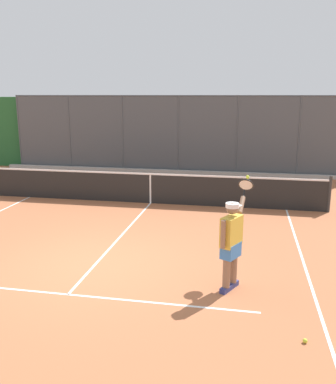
# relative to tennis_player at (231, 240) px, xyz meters

# --- Properties ---
(ground_plane) EXTENTS (60.00, 60.00, 0.00)m
(ground_plane) POSITION_rel_tennis_player_xyz_m (2.72, -0.58, -0.91)
(ground_plane) COLOR #A8603D
(court_line_markings) EXTENTS (8.35, 11.32, 0.01)m
(court_line_markings) POSITION_rel_tennis_player_xyz_m (2.72, 0.98, -0.91)
(court_line_markings) COLOR white
(court_line_markings) RESTS_ON ground
(fence_backdrop) EXTENTS (17.91, 1.37, 3.32)m
(fence_backdrop) POSITION_rel_tennis_player_xyz_m (2.72, -11.36, 0.69)
(fence_backdrop) COLOR #474C51
(fence_backdrop) RESTS_ON ground
(tennis_net) EXTENTS (10.73, 0.09, 1.07)m
(tennis_net) POSITION_rel_tennis_player_xyz_m (2.72, -5.46, -0.42)
(tennis_net) COLOR #2D2D2D
(tennis_net) RESTS_ON ground
(tennis_player) EXTENTS (0.56, 1.32, 1.87)m
(tennis_player) POSITION_rel_tennis_player_xyz_m (0.00, 0.00, 0.00)
(tennis_player) COLOR navy
(tennis_player) RESTS_ON ground
(tennis_ball_near_baseline) EXTENTS (0.07, 0.07, 0.07)m
(tennis_ball_near_baseline) POSITION_rel_tennis_player_xyz_m (-1.10, 1.46, -0.88)
(tennis_ball_near_baseline) COLOR #C1D138
(tennis_ball_near_baseline) RESTS_ON ground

